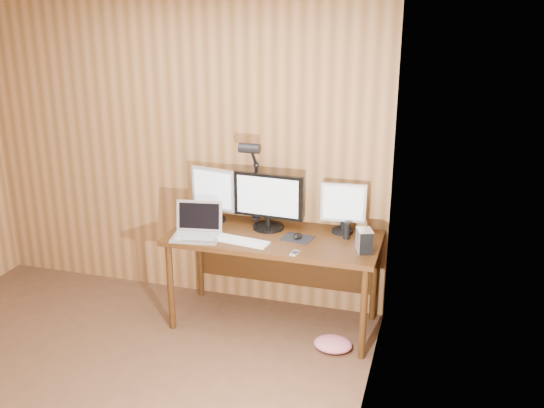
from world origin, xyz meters
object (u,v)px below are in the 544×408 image
at_px(desk, 276,247).
at_px(monitor_right, 343,207).
at_px(monitor_center, 268,201).
at_px(keyboard, 241,241).
at_px(speaker, 347,231).
at_px(laptop, 198,228).
at_px(phone, 295,253).
at_px(hard_drive, 365,241).
at_px(desk_lamp, 253,170).
at_px(monitor_left, 214,193).
at_px(mouse, 298,236).

xyz_separation_m(desk, monitor_right, (0.48, 0.14, 0.33)).
xyz_separation_m(desk, monitor_center, (-0.09, 0.07, 0.35)).
relative_size(keyboard, speaker, 3.50).
distance_m(desk, laptop, 0.63).
bearing_deg(desk, phone, -56.50).
xyz_separation_m(hard_drive, phone, (-0.46, -0.18, -0.07)).
bearing_deg(desk_lamp, keyboard, -91.29).
bearing_deg(desk, desk_lamp, 148.15).
bearing_deg(phone, monitor_left, 159.12).
distance_m(hard_drive, phone, 0.50).
distance_m(laptop, mouse, 0.76).
distance_m(laptop, keyboard, 0.36).
distance_m(mouse, hard_drive, 0.52).
bearing_deg(desk, monitor_center, 142.29).
distance_m(keyboard, desk_lamp, 0.59).
bearing_deg(laptop, mouse, 2.77).
distance_m(desk, mouse, 0.25).
bearing_deg(speaker, keyboard, -158.41).
xyz_separation_m(laptop, keyboard, (0.36, -0.03, -0.05)).
xyz_separation_m(monitor_left, laptop, (-0.00, -0.34, -0.17)).
height_order(mouse, hard_drive, hard_drive).
bearing_deg(desk, laptop, -156.92).
height_order(phone, speaker, speaker).
bearing_deg(desk_lamp, phone, -53.83).
bearing_deg(monitor_center, hard_drive, -13.71).
xyz_separation_m(desk, laptop, (-0.55, -0.23, 0.18)).
distance_m(monitor_right, speaker, 0.19).
distance_m(monitor_left, mouse, 0.79).
height_order(desk, laptop, laptop).
bearing_deg(hard_drive, laptop, 162.81).
height_order(monitor_right, mouse, monitor_right).
bearing_deg(phone, speaker, 61.99).
bearing_deg(monitor_left, mouse, -3.17).
bearing_deg(monitor_center, monitor_left, 178.35).
bearing_deg(speaker, monitor_right, 113.88).
relative_size(speaker, desk_lamp, 0.17).
height_order(monitor_left, keyboard, monitor_left).
bearing_deg(desk_lamp, desk, -38.76).
distance_m(monitor_center, laptop, 0.58).
relative_size(monitor_center, keyboard, 1.30).
relative_size(monitor_left, hard_drive, 2.52).
distance_m(laptop, desk_lamp, 0.62).
bearing_deg(monitor_right, phone, -121.49).
bearing_deg(desk, monitor_right, 16.44).
distance_m(desk, phone, 0.45).
relative_size(desk, monitor_center, 2.84).
bearing_deg(monitor_right, desk_lamp, 174.53).
xyz_separation_m(desk, phone, (0.24, -0.36, 0.13)).
bearing_deg(mouse, desk, 160.00).
distance_m(hard_drive, desk_lamp, 1.05).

